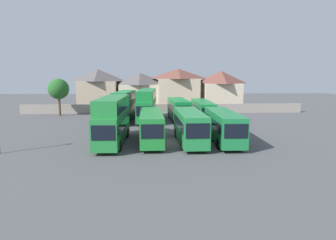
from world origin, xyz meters
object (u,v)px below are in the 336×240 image
Objects in this scene: bus_6 at (147,103)px; bus_5 at (124,105)px; bus_4 at (223,125)px; bus_8 at (203,110)px; house_terrace_centre at (140,90)px; house_terrace_right at (178,88)px; bus_7 at (179,109)px; bus_1 at (113,118)px; bus_2 at (151,125)px; bus_3 at (190,125)px; tree_left_of_lot at (59,89)px; house_terrace_far_right at (221,89)px; house_terrace_left at (98,89)px.

bus_5 is at bearing -79.70° from bus_6.
bus_6 reaches higher than bus_4.
house_terrace_centre is (-11.21, 18.27, 2.23)m from bus_8.
house_terrace_right is at bearing 0.01° from house_terrace_centre.
bus_7 reaches higher than bus_4.
bus_2 is (4.20, 0.45, -0.93)m from bus_1.
bus_3 is 16.17m from bus_8.
tree_left_of_lot is at bearing -148.82° from bus_1.
bus_7 is at bearing -67.79° from house_terrace_centre.
bus_7 is (-3.82, 15.72, 0.06)m from bus_4.
bus_3 is 1.20× the size of house_terrace_far_right.
house_terrace_centre is at bearing 37.33° from tree_left_of_lot.
bus_5 is 18.17m from house_terrace_centre.
house_terrace_centre is (-1.99, 17.54, 1.22)m from bus_6.
bus_7 is at bearing 162.25° from bus_2.
house_terrace_centre reaches higher than tree_left_of_lot.
house_terrace_right reaches higher than bus_6.
house_terrace_centre is 1.09× the size of house_terrace_far_right.
bus_2 is 1.03× the size of bus_7.
tree_left_of_lot reaches higher than bus_7.
bus_6 reaches higher than bus_2.
tree_left_of_lot reaches higher than bus_2.
bus_1 is at bearing -92.20° from house_terrace_centre.
house_terrace_left reaches higher than bus_8.
house_terrace_far_right is at bearing 135.54° from bus_5.
house_terrace_far_right is at bearing -1.61° from house_terrace_centre.
bus_6 is at bearing 169.63° from bus_1.
bus_4 is at bearing 43.67° from bus_5.
house_terrace_left reaches higher than bus_2.
bus_5 is at bearing -138.58° from house_terrace_far_right.
tree_left_of_lot is at bearing -115.05° from house_terrace_left.
bus_3 is 3.91m from bus_4.
house_terrace_centre is 8.58m from house_terrace_right.
bus_2 is 1.22× the size of house_terrace_left.
bus_4 is 33.71m from house_terrace_right.
bus_1 reaches higher than bus_4.
house_terrace_right is at bearing 25.59° from tree_left_of_lot.
house_terrace_far_right reaches higher than bus_4.
house_terrace_centre reaches higher than bus_3.
bus_1 is 26.34m from tree_left_of_lot.
bus_5 is (-0.40, 15.70, -0.12)m from bus_1.
house_terrace_left is at bearing 178.86° from house_terrace_far_right.
house_terrace_right reaches higher than bus_1.
house_terrace_far_right is 1.23× the size of tree_left_of_lot.
bus_1 reaches higher than bus_2.
house_terrace_far_right is (19.87, 17.53, 1.57)m from bus_5.
house_terrace_far_right is at bearing 158.75° from bus_8.
bus_5 reaches higher than bus_7.
bus_1 is 1.23× the size of house_terrace_left.
bus_8 is at bearing 142.14° from bus_1.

